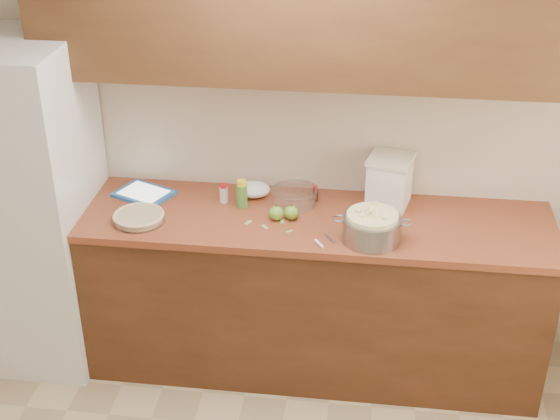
# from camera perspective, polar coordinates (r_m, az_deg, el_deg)

# --- Properties ---
(room_shell) EXTENTS (3.60, 3.60, 3.60)m
(room_shell) POSITION_cam_1_polar(r_m,az_deg,el_deg) (2.56, -2.40, -9.19)
(room_shell) COLOR tan
(room_shell) RESTS_ON ground
(counter_run) EXTENTS (2.64, 0.68, 0.92)m
(counter_run) POSITION_cam_1_polar(r_m,az_deg,el_deg) (4.23, 1.05, -5.89)
(counter_run) COLOR #562C18
(counter_run) RESTS_ON ground
(upper_cabinets) EXTENTS (2.60, 0.34, 0.70)m
(upper_cabinets) POSITION_cam_1_polar(r_m,az_deg,el_deg) (3.75, 1.53, 14.58)
(upper_cabinets) COLOR #513419
(upper_cabinets) RESTS_ON room_shell
(fridge) EXTENTS (0.70, 0.70, 1.80)m
(fridge) POSITION_cam_1_polar(r_m,az_deg,el_deg) (4.34, -18.20, 0.26)
(fridge) COLOR silver
(fridge) RESTS_ON ground
(pie) EXTENTS (0.27, 0.27, 0.04)m
(pie) POSITION_cam_1_polar(r_m,az_deg,el_deg) (4.00, -10.29, -0.52)
(pie) COLOR silver
(pie) RESTS_ON counter_run
(colander) EXTENTS (0.38, 0.29, 0.14)m
(colander) POSITION_cam_1_polar(r_m,az_deg,el_deg) (3.78, 6.73, -1.27)
(colander) COLOR gray
(colander) RESTS_ON counter_run
(flour_canister) EXTENTS (0.26, 0.26, 0.27)m
(flour_canister) POSITION_cam_1_polar(r_m,az_deg,el_deg) (4.08, 8.01, 2.15)
(flour_canister) COLOR white
(flour_canister) RESTS_ON counter_run
(tablet) EXTENTS (0.35, 0.31, 0.02)m
(tablet) POSITION_cam_1_polar(r_m,az_deg,el_deg) (4.25, -9.93, 1.19)
(tablet) COLOR #2560B5
(tablet) RESTS_ON counter_run
(paring_knife) EXTENTS (0.10, 0.14, 0.02)m
(paring_knife) POSITION_cam_1_polar(r_m,az_deg,el_deg) (3.76, 3.01, -2.42)
(paring_knife) COLOR gray
(paring_knife) RESTS_ON counter_run
(lemon_bottle) EXTENTS (0.06, 0.06, 0.15)m
(lemon_bottle) POSITION_cam_1_polar(r_m,az_deg,el_deg) (4.05, -2.80, 1.16)
(lemon_bottle) COLOR #4C8C38
(lemon_bottle) RESTS_ON counter_run
(cinnamon_shaker) EXTENTS (0.04, 0.04, 0.11)m
(cinnamon_shaker) POSITION_cam_1_polar(r_m,az_deg,el_deg) (4.11, -4.14, 1.22)
(cinnamon_shaker) COLOR beige
(cinnamon_shaker) RESTS_ON counter_run
(vanilla_bottle) EXTENTS (0.03, 0.03, 0.09)m
(vanilla_bottle) POSITION_cam_1_polar(r_m,az_deg,el_deg) (4.12, 2.61, 1.20)
(vanilla_bottle) COLOR black
(vanilla_bottle) RESTS_ON counter_run
(mixing_bowl) EXTENTS (0.24, 0.24, 0.09)m
(mixing_bowl) POSITION_cam_1_polar(r_m,az_deg,el_deg) (4.09, 1.09, 1.07)
(mixing_bowl) COLOR silver
(mixing_bowl) RESTS_ON counter_run
(paper_towel) EXTENTS (0.22, 0.19, 0.08)m
(paper_towel) POSITION_cam_1_polar(r_m,az_deg,el_deg) (4.17, -1.98, 1.52)
(paper_towel) COLOR white
(paper_towel) RESTS_ON counter_run
(apple_left) EXTENTS (0.07, 0.07, 0.09)m
(apple_left) POSITION_cam_1_polar(r_m,az_deg,el_deg) (3.94, -0.29, -0.23)
(apple_left) COLOR #6B9E2E
(apple_left) RESTS_ON counter_run
(apple_center) EXTENTS (0.07, 0.07, 0.09)m
(apple_center) POSITION_cam_1_polar(r_m,az_deg,el_deg) (3.95, 0.84, -0.20)
(apple_center) COLOR #6B9E2E
(apple_center) RESTS_ON counter_run
(peel_a) EXTENTS (0.04, 0.04, 0.00)m
(peel_a) POSITION_cam_1_polar(r_m,az_deg,el_deg) (3.89, -1.13, -1.24)
(peel_a) COLOR #87BB5B
(peel_a) RESTS_ON counter_run
(peel_b) EXTENTS (0.04, 0.05, 0.00)m
(peel_b) POSITION_cam_1_polar(r_m,az_deg,el_deg) (3.93, -2.33, -0.92)
(peel_b) COLOR #87BB5B
(peel_b) RESTS_ON counter_run
(peel_c) EXTENTS (0.02, 0.04, 0.00)m
(peel_c) POSITION_cam_1_polar(r_m,az_deg,el_deg) (3.94, 0.17, -0.83)
(peel_c) COLOR #87BB5B
(peel_c) RESTS_ON counter_run
(peel_d) EXTENTS (0.04, 0.03, 0.00)m
(peel_d) POSITION_cam_1_polar(r_m,az_deg,el_deg) (3.85, 0.69, -1.58)
(peel_d) COLOR #87BB5B
(peel_d) RESTS_ON counter_run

